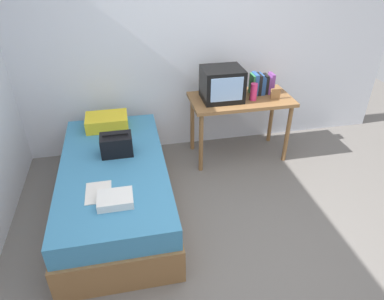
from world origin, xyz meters
name	(u,v)px	position (x,y,z in m)	size (l,w,h in m)	color
ground_plane	(231,255)	(0.00, 0.00, 0.00)	(8.00, 8.00, 0.00)	slate
wall_back	(186,42)	(0.00, 2.00, 1.30)	(5.20, 0.10, 2.60)	silver
bed	(116,187)	(-0.93, 0.82, 0.27)	(1.00, 2.00, 0.54)	olive
desk	(240,106)	(0.55, 1.54, 0.67)	(1.16, 0.60, 0.76)	olive
tv	(222,84)	(0.32, 1.55, 0.94)	(0.44, 0.39, 0.36)	black
water_bottle	(254,92)	(0.66, 1.46, 0.86)	(0.08, 0.08, 0.19)	#E53372
book_row	(261,84)	(0.81, 1.62, 0.88)	(0.26, 0.16, 0.25)	#337F47
picture_frame	(275,94)	(0.91, 1.43, 0.83)	(0.11, 0.02, 0.13)	olive
pillow	(107,121)	(-0.97, 1.56, 0.61)	(0.45, 0.32, 0.14)	yellow
handbag	(117,145)	(-0.88, 0.99, 0.64)	(0.30, 0.20, 0.22)	black
magazine	(98,192)	(-1.05, 0.41, 0.54)	(0.21, 0.29, 0.01)	white
remote_dark	(121,197)	(-0.87, 0.31, 0.55)	(0.04, 0.16, 0.02)	black
folded_towel	(115,199)	(-0.91, 0.26, 0.57)	(0.28, 0.22, 0.07)	white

